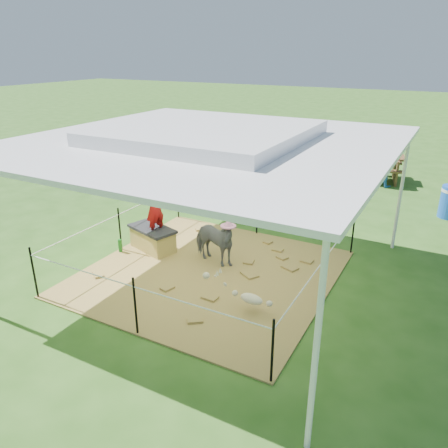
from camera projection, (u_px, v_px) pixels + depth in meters
The scene contains 13 objects.
ground at pixel (210, 274), 8.67m from camera, with size 90.00×90.00×0.00m, color #2D5919.
hay_patch at pixel (210, 273), 8.66m from camera, with size 4.60×4.60×0.03m, color brown.
canopy_tent at pixel (208, 138), 7.66m from camera, with size 6.30×6.30×2.90m.
rope_fence at pixel (209, 244), 8.43m from camera, with size 4.54×4.54×1.00m.
straw_bale at pixel (153, 239), 9.58m from camera, with size 1.02×0.51×0.46m, color #A58B3C.
dark_cloth at pixel (152, 229), 9.49m from camera, with size 1.09×0.57×0.06m, color black.
woman at pixel (154, 204), 9.22m from camera, with size 0.45×0.29×1.23m, color #B31111.
green_bottle at pixel (120, 246), 9.49m from camera, with size 0.08×0.08×0.28m, color #17671B.
pony at pixel (213, 241), 8.86m from camera, with size 0.53×1.15×0.97m, color #535258.
pink_hat at pixel (213, 216), 8.65m from camera, with size 0.30×0.30×0.14m, color pink.
foal at pixel (252, 297), 7.26m from camera, with size 1.00×0.56×0.56m, color beige, non-canonical shape.
picnic_table_near at pixel (371, 167), 14.77m from camera, with size 2.02×1.46×0.84m, color #512F1B.
distant_person at pixel (384, 166), 13.97m from camera, with size 0.64×0.50×1.31m, color #3784D1.
Camera 1 is at (3.89, -6.62, 4.15)m, focal length 35.00 mm.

